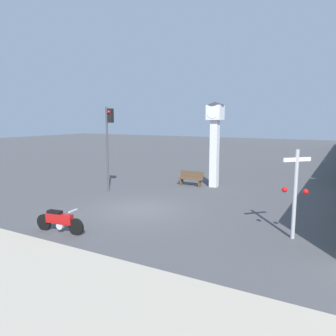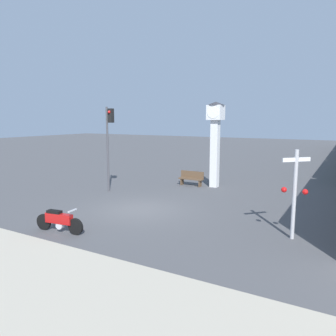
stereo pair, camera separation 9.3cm
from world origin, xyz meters
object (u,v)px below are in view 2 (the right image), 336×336
at_px(motorcycle, 59,221).
at_px(bench, 191,178).
at_px(railroad_crossing_signal, 295,191).
at_px(clock_tower, 215,132).
at_px(traffic_light, 109,135).

xyz_separation_m(motorcycle, bench, (0.57, 10.40, 0.04)).
relative_size(motorcycle, railroad_crossing_signal, 0.66).
distance_m(motorcycle, bench, 10.41).
xyz_separation_m(clock_tower, bench, (-1.43, -0.34, -2.96)).
bearing_deg(traffic_light, motorcycle, -66.24).
bearing_deg(clock_tower, motorcycle, -100.52).
height_order(traffic_light, bench, traffic_light).
relative_size(railroad_crossing_signal, bench, 2.01).
xyz_separation_m(motorcycle, traffic_light, (-2.85, 6.47, 2.91)).
bearing_deg(bench, traffic_light, -130.97).
height_order(clock_tower, traffic_light, clock_tower).
distance_m(motorcycle, clock_tower, 11.33).
xyz_separation_m(motorcycle, clock_tower, (1.99, 10.74, 3.00)).
distance_m(traffic_light, bench, 5.94).
relative_size(traffic_light, bench, 3.08).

